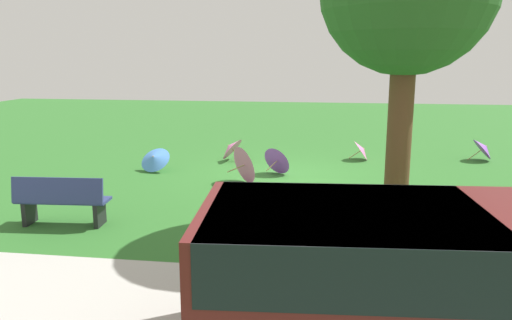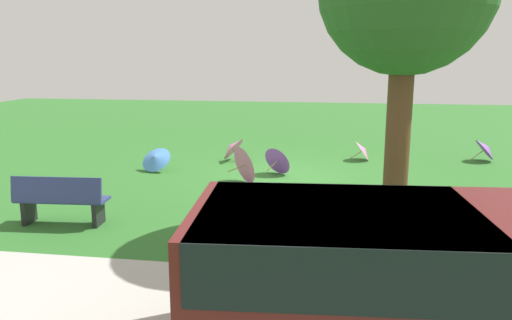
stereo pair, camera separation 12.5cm
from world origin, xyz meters
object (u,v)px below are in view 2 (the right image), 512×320
(van_dark, at_px, (417,274))
(parasol_purple_0, at_px, (486,148))
(parasol_pink_1, at_px, (232,147))
(parasol_pink_2, at_px, (247,164))
(parasol_purple_1, at_px, (279,160))
(park_bench, at_px, (61,200))
(parasol_pink_0, at_px, (364,150))
(parasol_blue_0, at_px, (155,158))

(van_dark, relative_size, parasol_purple_0, 6.47)
(van_dark, xyz_separation_m, parasol_pink_1, (3.65, -9.03, -0.53))
(parasol_pink_2, bearing_deg, parasol_purple_1, -122.68)
(parasol_purple_1, bearing_deg, parasol_pink_2, 57.32)
(park_bench, relative_size, parasol_pink_1, 1.89)
(park_bench, bearing_deg, parasol_pink_0, -130.51)
(parasol_pink_0, xyz_separation_m, parasol_blue_0, (5.37, 2.27, 0.06))
(van_dark, bearing_deg, park_bench, -30.14)
(van_dark, bearing_deg, parasol_pink_0, -90.30)
(van_dark, xyz_separation_m, parasol_pink_2, (2.80, -6.63, -0.46))
(parasol_pink_0, height_order, parasol_pink_2, parasol_pink_2)
(parasol_purple_1, xyz_separation_m, parasol_pink_1, (1.50, -1.40, 0.02))
(van_dark, xyz_separation_m, parasol_pink_0, (-0.05, -9.69, -0.61))
(van_dark, bearing_deg, parasol_pink_1, -67.99)
(park_bench, xyz_separation_m, parasol_pink_0, (-5.55, -6.50, -0.17))
(parasol_pink_2, bearing_deg, park_bench, 51.75)
(park_bench, xyz_separation_m, parasol_blue_0, (-0.18, -4.23, -0.11))
(van_dark, distance_m, parasol_pink_2, 7.21)
(parasol_pink_0, distance_m, parasol_blue_0, 5.83)
(park_bench, height_order, parasol_blue_0, park_bench)
(parasol_purple_0, bearing_deg, parasol_pink_0, 6.23)
(parasol_purple_1, relative_size, parasol_pink_0, 1.26)
(park_bench, bearing_deg, parasol_purple_1, -127.05)
(parasol_purple_1, relative_size, parasol_pink_1, 0.99)
(parasol_purple_0, xyz_separation_m, parasol_pink_1, (7.11, 1.03, 0.01))
(van_dark, xyz_separation_m, park_bench, (5.50, -3.19, -0.45))
(parasol_purple_1, relative_size, parasol_blue_0, 0.96)
(park_bench, xyz_separation_m, parasol_purple_1, (-3.35, -4.44, -0.10))
(park_bench, bearing_deg, van_dark, 149.86)
(parasol_blue_0, height_order, parasol_pink_2, parasol_pink_2)
(van_dark, height_order, parasol_purple_0, van_dark)
(van_dark, distance_m, parasol_purple_0, 10.66)
(parasol_blue_0, bearing_deg, parasol_pink_1, -136.06)
(van_dark, xyz_separation_m, parasol_blue_0, (5.32, -7.43, -0.56))
(park_bench, height_order, parasol_purple_1, park_bench)
(parasol_purple_0, height_order, parasol_blue_0, parasol_purple_0)
(parasol_purple_1, xyz_separation_m, parasol_pink_2, (0.64, 1.00, 0.08))
(park_bench, height_order, parasol_pink_1, park_bench)
(parasol_purple_0, xyz_separation_m, parasol_pink_2, (6.25, 3.44, 0.08))
(parasol_purple_0, bearing_deg, van_dark, 71.05)
(park_bench, bearing_deg, parasol_blue_0, -92.48)
(parasol_purple_1, height_order, parasol_pink_0, parasol_purple_1)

